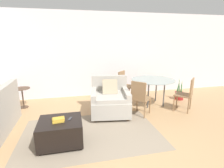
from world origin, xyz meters
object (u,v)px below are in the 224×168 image
object	(u,v)px
ottoman	(61,131)
armchair	(110,101)
tv_remote_primary	(57,119)
dining_chair_far_left	(124,83)
side_table	(22,94)
dining_chair_near_right	(187,92)
potted_plant_small	(179,94)
dining_chair_near_left	(140,96)
book_stack	(58,120)
dining_table	(153,82)
tv_remote_secondary	(70,119)

from	to	relation	value
ottoman	armchair	bearing A→B (deg)	43.00
tv_remote_primary	dining_chair_far_left	world-z (taller)	dining_chair_far_left
side_table	dining_chair_near_right	size ratio (longest dim) A/B	0.63
armchair	ottoman	xyz separation A→B (m)	(-1.17, -1.09, -0.12)
ottoman	potted_plant_small	xyz separation A→B (m)	(3.58, 1.71, -0.07)
potted_plant_small	dining_chair_near_left	bearing A→B (deg)	-152.89
ottoman	dining_chair_far_left	distance (m)	2.87
armchair	dining_chair_near_left	xyz separation A→B (m)	(0.70, -0.26, 0.15)
ottoman	dining_chair_near_left	distance (m)	2.06
book_stack	dining_chair_near_left	world-z (taller)	dining_chair_near_left
dining_table	potted_plant_small	size ratio (longest dim) A/B	1.72
tv_remote_secondary	side_table	bearing A→B (deg)	122.69
tv_remote_secondary	side_table	world-z (taller)	side_table
ottoman	side_table	xyz separation A→B (m)	(-1.13, 2.07, 0.15)
dining_table	dining_chair_near_left	distance (m)	0.96
tv_remote_secondary	dining_chair_near_left	xyz separation A→B (m)	(1.69, 0.79, 0.06)
dining_chair_near_left	dining_chair_near_right	world-z (taller)	same
tv_remote_secondary	dining_chair_near_left	size ratio (longest dim) A/B	0.16
ottoman	tv_remote_primary	size ratio (longest dim) A/B	4.77
armchair	dining_table	bearing A→B (deg)	16.55
book_stack	dining_chair_far_left	xyz separation A→B (m)	(1.89, 2.17, 0.04)
tv_remote_primary	dining_chair_near_left	distance (m)	2.06
tv_remote_primary	dining_chair_far_left	bearing A→B (deg)	47.21
tv_remote_primary	potted_plant_small	xyz separation A→B (m)	(3.64, 1.62, -0.28)
ottoman	dining_chair_near_right	distance (m)	3.31
dining_chair_near_left	potted_plant_small	size ratio (longest dim) A/B	1.25
tv_remote_primary	dining_chair_near_right	size ratio (longest dim) A/B	0.18
tv_remote_primary	dining_chair_near_right	distance (m)	3.33
tv_remote_primary	tv_remote_secondary	bearing A→B (deg)	-12.04
book_stack	tv_remote_secondary	distance (m)	0.21
armchair	dining_table	xyz separation A→B (m)	(1.36, 0.40, 0.32)
ottoman	tv_remote_primary	xyz separation A→B (m)	(-0.06, 0.08, 0.21)
armchair	dining_table	size ratio (longest dim) A/B	0.86
tv_remote_secondary	dining_chair_near_left	world-z (taller)	dining_chair_near_left
dining_chair_near_left	ottoman	bearing A→B (deg)	-156.02
armchair	potted_plant_small	xyz separation A→B (m)	(2.41, 0.62, -0.19)
ottoman	dining_table	distance (m)	2.97
book_stack	potted_plant_small	bearing A→B (deg)	25.54
ottoman	dining_chair_far_left	xyz separation A→B (m)	(1.87, 2.16, 0.27)
dining_chair_near_left	dining_chair_far_left	world-z (taller)	same
book_stack	side_table	size ratio (longest dim) A/B	0.42
side_table	dining_chair_near_left	size ratio (longest dim) A/B	0.63
dining_chair_near_right	tv_remote_primary	bearing A→B (deg)	-167.09
ottoman	book_stack	xyz separation A→B (m)	(-0.03, -0.02, 0.24)
book_stack	tv_remote_primary	bearing A→B (deg)	106.75
dining_table	potted_plant_small	bearing A→B (deg)	11.50
side_table	dining_chair_far_left	bearing A→B (deg)	1.70
armchair	tv_remote_secondary	bearing A→B (deg)	-133.20
dining_chair_near_right	dining_chair_far_left	world-z (taller)	same
side_table	potted_plant_small	world-z (taller)	potted_plant_small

